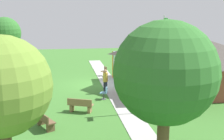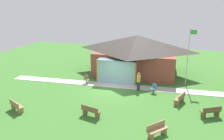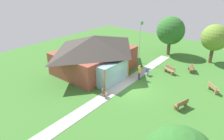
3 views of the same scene
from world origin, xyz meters
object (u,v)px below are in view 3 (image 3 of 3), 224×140
Objects in this scene: bench_front_right at (213,88)px; bench_lawn_far_right at (191,68)px; flagpole at (140,40)px; tree_far_east at (215,38)px; bench_mid_right at (169,70)px; visitor_on_path at (139,71)px; patio_chair_west at (104,94)px; bench_front_center at (181,104)px; tree_east_hedge at (171,31)px; pavilion at (95,53)px; patio_chair_lawn_spare at (148,72)px.

bench_lawn_far_right is at bearing 176.27° from bench_front_right.
flagpole reaches higher than tree_far_east.
visitor_on_path is at bearing 83.71° from bench_mid_right.
flagpole reaches higher than bench_lawn_far_right.
bench_lawn_far_right is at bearing 135.14° from patio_chair_west.
flagpole is 3.60× the size of bench_front_center.
patio_chair_west is at bearing 130.12° from bench_front_center.
bench_front_center is (-6.83, -8.82, -2.70)m from flagpole.
tree_east_hedge reaches higher than visitor_on_path.
patio_chair_west is at bearing -177.40° from tree_east_hedge.
flagpole is 3.61× the size of bench_mid_right.
pavilion is 11.79m from bench_front_center.
pavilion reaches higher than bench_mid_right.
flagpole is at bearing 13.56° from bench_mid_right.
bench_front_right is at bearing -164.46° from bench_lawn_far_right.
bench_mid_right is 5.54m from bench_front_right.
pavilion is 9.19m from bench_mid_right.
tree_east_hedge is at bearing 45.97° from bench_front_center.
patio_chair_lawn_spare is (3.96, 5.77, 0.01)m from bench_front_center.
bench_front_center is 0.30× the size of tree_far_east.
pavilion is 11.48× the size of patio_chair_west.
flagpole reaches higher than pavilion.
bench_mid_right is at bearing 157.81° from tree_far_east.
bench_front_center is (-1.25, -11.57, -1.88)m from pavilion.
patio_chair_lawn_spare is (-4.43, 3.53, 0.01)m from bench_lawn_far_right.
tree_far_east is (12.95, 1.36, 3.03)m from bench_front_center.
bench_front_center is 1.82× the size of patio_chair_lawn_spare.
visitor_on_path reaches higher than patio_chair_west.
bench_front_center is 13.37m from tree_far_east.
patio_chair_west is at bearing 129.94° from bench_lawn_far_right.
flagpole is 3.70× the size of bench_lawn_far_right.
bench_mid_right is at bearing 48.95° from bench_front_center.
tree_far_east is (8.07, 2.64, 3.03)m from bench_front_right.
visitor_on_path is (5.44, -0.50, 0.61)m from patio_chair_west.
bench_front_center is at bearing -157.57° from visitor_on_path.
visitor_on_path is at bearing -77.36° from pavilion.
patio_chair_west is (-2.94, 6.49, 0.01)m from bench_front_center.
bench_lawn_far_right is (8.39, 2.23, 0.00)m from bench_front_center.
flagpole is 10.40m from patio_chair_west.
tree_east_hedge is at bearing 179.92° from bench_front_right.
tree_east_hedge is at bearing -149.88° from patio_chair_lawn_spare.
bench_front_center is at bearing -149.77° from tree_east_hedge.
bench_front_right is 11.02m from patio_chair_west.
bench_front_center is at bearing 90.11° from patio_chair_west.
pavilion is 6.28m from flagpole.
patio_chair_lawn_spare is at bearing 74.37° from bench_mid_right.
flagpole is 3.97× the size of bench_front_right.
bench_front_right is 0.81× the size of visitor_on_path.
flagpole reaches higher than bench_front_right.
pavilion is 1.75× the size of flagpole.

